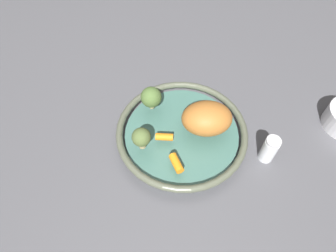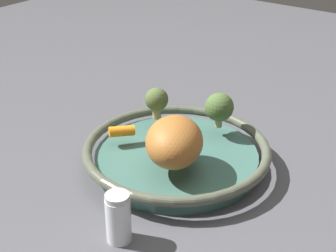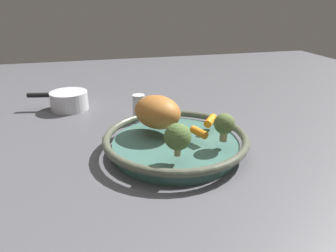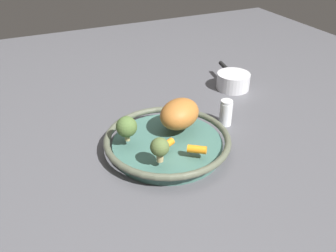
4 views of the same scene
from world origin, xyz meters
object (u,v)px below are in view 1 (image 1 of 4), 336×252
object	(u,v)px
serving_bowl	(182,133)
roast_chicken_piece	(207,118)
baby_carrot_back	(176,163)
broccoli_floret_large	(141,138)
baby_carrot_center	(164,137)
salt_shaker	(269,149)
broccoli_floret_mid	(151,97)

from	to	relation	value
serving_bowl	roast_chicken_piece	xyz separation A→B (m)	(0.05, 0.03, 0.06)
baby_carrot_back	serving_bowl	bearing A→B (deg)	109.24
serving_bowl	baby_carrot_back	size ratio (longest dim) A/B	7.25
roast_chicken_piece	broccoli_floret_large	xyz separation A→B (m)	(-0.11, -0.13, -0.00)
baby_carrot_back	baby_carrot_center	bearing A→B (deg)	139.27
serving_bowl	baby_carrot_center	distance (m)	0.06
serving_bowl	broccoli_floret_large	bearing A→B (deg)	-123.77
baby_carrot_back	salt_shaker	xyz separation A→B (m)	(0.18, 0.15, -0.02)
roast_chicken_piece	broccoli_floret_mid	xyz separation A→B (m)	(-0.16, -0.01, 0.00)
baby_carrot_center	baby_carrot_back	bearing A→B (deg)	-40.73
serving_bowl	baby_carrot_center	bearing A→B (deg)	-116.95
roast_chicken_piece	broccoli_floret_mid	size ratio (longest dim) A/B	1.83
serving_bowl	broccoli_floret_mid	size ratio (longest dim) A/B	4.97
serving_bowl	baby_carrot_back	world-z (taller)	baby_carrot_back
roast_chicken_piece	salt_shaker	world-z (taller)	roast_chicken_piece
broccoli_floret_large	salt_shaker	distance (m)	0.32
baby_carrot_center	baby_carrot_back	xyz separation A→B (m)	(0.06, -0.05, 0.00)
roast_chicken_piece	baby_carrot_center	world-z (taller)	roast_chicken_piece
broccoli_floret_mid	salt_shaker	world-z (taller)	broccoli_floret_mid
baby_carrot_back	broccoli_floret_large	size ratio (longest dim) A/B	0.74
roast_chicken_piece	baby_carrot_back	xyz separation A→B (m)	(-0.02, -0.13, -0.03)
broccoli_floret_mid	baby_carrot_back	bearing A→B (deg)	-42.06
baby_carrot_center	broccoli_floret_mid	size ratio (longest dim) A/B	0.63
broccoli_floret_mid	broccoli_floret_large	size ratio (longest dim) A/B	1.08
serving_bowl	baby_carrot_back	bearing A→B (deg)	-70.76
serving_bowl	salt_shaker	xyz separation A→B (m)	(0.22, 0.05, 0.02)
serving_bowl	broccoli_floret_mid	world-z (taller)	broccoli_floret_mid
salt_shaker	serving_bowl	bearing A→B (deg)	-166.92
salt_shaker	baby_carrot_back	bearing A→B (deg)	-140.38
broccoli_floret_large	salt_shaker	xyz separation A→B (m)	(0.28, 0.14, -0.05)
broccoli_floret_mid	broccoli_floret_large	xyz separation A→B (m)	(0.04, -0.12, -0.00)
roast_chicken_piece	baby_carrot_back	bearing A→B (deg)	-97.07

